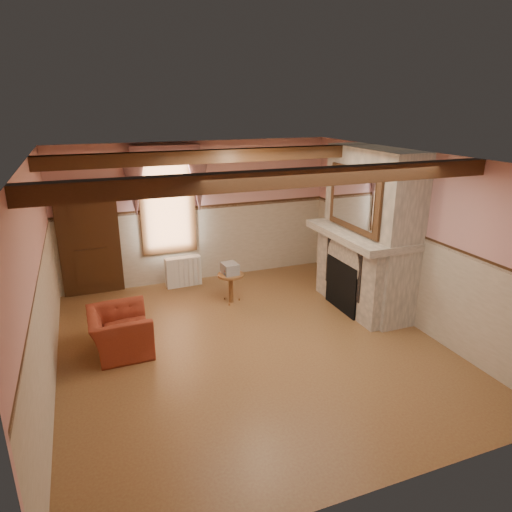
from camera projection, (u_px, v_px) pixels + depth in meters
name	position (u px, v px, depth m)	size (l,w,h in m)	color
floor	(250.00, 345.00, 6.92)	(5.50, 6.00, 0.01)	brown
ceiling	(250.00, 158.00, 6.03)	(5.50, 6.00, 0.01)	silver
wall_back	(198.00, 213.00, 9.13)	(5.50, 0.02, 2.80)	#D69794
wall_front	(374.00, 365.00, 3.82)	(5.50, 0.02, 2.80)	#D69794
wall_left	(38.00, 284.00, 5.54)	(0.02, 6.00, 2.80)	#D69794
wall_right	(408.00, 238.00, 7.41)	(0.02, 6.00, 2.80)	#D69794
wainscot	(250.00, 299.00, 6.68)	(5.50, 6.00, 1.50)	beige
chair_rail	(250.00, 251.00, 6.44)	(5.50, 6.00, 0.08)	black
firebox	(345.00, 285.00, 7.99)	(0.20, 0.95, 0.90)	black
armchair	(120.00, 332.00, 6.65)	(0.98, 0.85, 0.63)	maroon
side_table	(231.00, 288.00, 8.33)	(0.47, 0.47, 0.55)	brown
book_stack	(230.00, 269.00, 8.22)	(0.26, 0.32, 0.20)	#B7AD8C
radiator	(183.00, 271.00, 9.07)	(0.70, 0.18, 0.60)	white
bowl	(362.00, 228.00, 7.74)	(0.37, 0.37, 0.09)	brown
mantel_clock	(337.00, 215.00, 8.44)	(0.14, 0.24, 0.20)	black
oil_lamp	(345.00, 216.00, 8.20)	(0.11, 0.11, 0.28)	gold
candle_red	(379.00, 234.00, 7.29)	(0.06, 0.06, 0.16)	maroon
jar_yellow	(383.00, 236.00, 7.21)	(0.06, 0.06, 0.12)	yellow
fireplace	(370.00, 231.00, 7.83)	(0.85, 2.00, 2.80)	gray
mantel	(361.00, 234.00, 7.78)	(1.05, 2.05, 0.12)	gray
overmantel_mirror	(354.00, 200.00, 7.53)	(0.06, 1.44, 1.04)	silver
door	(89.00, 241.00, 8.47)	(1.10, 0.10, 2.10)	black
window	(167.00, 203.00, 8.82)	(1.06, 0.08, 2.02)	white
window_drapes	(166.00, 172.00, 8.54)	(1.30, 0.14, 1.40)	gray
ceiling_beam_front	(288.00, 178.00, 5.00)	(5.50, 0.18, 0.20)	black
ceiling_beam_back	(223.00, 156.00, 7.12)	(5.50, 0.18, 0.20)	black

